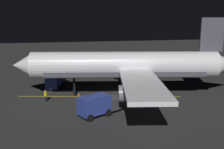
% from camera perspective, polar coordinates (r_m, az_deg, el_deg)
% --- Properties ---
extents(ground_plane, '(180.00, 180.00, 0.20)m').
position_cam_1_polar(ground_plane, '(42.44, 2.65, -4.63)').
color(ground_plane, '#2A2A2A').
extents(apron_guide_stripe, '(5.63, 25.08, 0.01)m').
position_cam_1_polar(apron_guide_stripe, '(41.78, -2.74, -4.76)').
color(apron_guide_stripe, gold).
rests_on(apron_guide_stripe, ground_plane).
extents(airliner, '(34.42, 36.15, 12.18)m').
position_cam_1_polar(airliner, '(41.31, 3.53, 1.83)').
color(airliner, white).
rests_on(airliner, ground_plane).
extents(baggage_truck, '(6.19, 3.75, 2.62)m').
position_cam_1_polar(baggage_truck, '(47.42, -12.09, -1.27)').
color(baggage_truck, navy).
rests_on(baggage_truck, ground_plane).
extents(catering_truck, '(4.52, 6.07, 2.64)m').
position_cam_1_polar(catering_truck, '(33.72, -3.03, -6.69)').
color(catering_truck, navy).
rests_on(catering_truck, ground_plane).
extents(ground_crew_worker, '(0.40, 0.40, 1.74)m').
position_cam_1_polar(ground_crew_worker, '(40.25, -14.16, -4.50)').
color(ground_crew_worker, black).
rests_on(ground_crew_worker, ground_plane).
extents(traffic_cone_near_left, '(0.50, 0.50, 0.55)m').
position_cam_1_polar(traffic_cone_near_left, '(42.33, -7.17, -4.27)').
color(traffic_cone_near_left, '#EA590F').
rests_on(traffic_cone_near_left, ground_plane).
extents(traffic_cone_near_right, '(0.50, 0.50, 0.55)m').
position_cam_1_polar(traffic_cone_near_right, '(34.39, -5.42, -8.25)').
color(traffic_cone_near_right, '#EA590F').
rests_on(traffic_cone_near_right, ground_plane).
extents(traffic_cone_under_wing, '(0.50, 0.50, 0.55)m').
position_cam_1_polar(traffic_cone_under_wing, '(49.22, -5.64, -1.83)').
color(traffic_cone_under_wing, '#EA590F').
rests_on(traffic_cone_under_wing, ground_plane).
extents(traffic_cone_far, '(0.50, 0.50, 0.55)m').
position_cam_1_polar(traffic_cone_far, '(34.62, -4.28, -8.08)').
color(traffic_cone_far, '#EA590F').
rests_on(traffic_cone_far, ground_plane).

